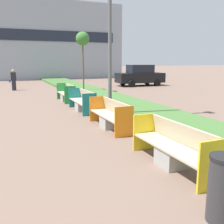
{
  "coord_description": "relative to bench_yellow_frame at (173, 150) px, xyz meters",
  "views": [
    {
      "loc": [
        -2.39,
        3.23,
        2.3
      ],
      "look_at": [
        0.9,
        11.04,
        0.6
      ],
      "focal_mm": 42.0,
      "sensor_mm": 36.0,
      "label": 1
    }
  ],
  "objects": [
    {
      "name": "litter_bin",
      "position": [
        -0.55,
        -1.94,
        0.12
      ],
      "size": [
        0.46,
        0.46,
        0.99
      ],
      "color": "#2D2D30",
      "rests_on": "ground"
    },
    {
      "name": "bench_orange_frame",
      "position": [
        -0.0,
        3.57,
        -0.0
      ],
      "size": [
        0.65,
        2.39,
        0.94
      ],
      "color": "#9E9B96",
      "rests_on": "ground"
    },
    {
      "name": "planter_grass_strip",
      "position": [
        2.26,
        4.29,
        -0.29
      ],
      "size": [
        2.8,
        120.0,
        0.18
      ],
      "color": "#426B33",
      "rests_on": "ground"
    },
    {
      "name": "building_backdrop",
      "position": [
        3.06,
        30.88,
        4.16
      ],
      "size": [
        16.41,
        8.06,
        9.07
      ],
      "color": "#939EAD",
      "rests_on": "ground"
    },
    {
      "name": "bench_yellow_frame",
      "position": [
        0.0,
        0.0,
        0.0
      ],
      "size": [
        0.65,
        2.43,
        0.94
      ],
      "color": "#9E9B96",
      "rests_on": "ground"
    },
    {
      "name": "bench_green_frame",
      "position": [
        -0.0,
        10.02,
        -0.01
      ],
      "size": [
        0.65,
        2.01,
        0.94
      ],
      "color": "#9E9B96",
      "rests_on": "ground"
    },
    {
      "name": "sapling_tree_far",
      "position": [
        2.1,
        13.7,
        3.29
      ],
      "size": [
        0.95,
        0.95,
        4.22
      ],
      "color": "brown",
      "rests_on": "ground"
    },
    {
      "name": "pedestrian_walking",
      "position": [
        -2.49,
        16.79,
        0.41
      ],
      "size": [
        0.53,
        0.24,
        1.57
      ],
      "color": "#232633",
      "rests_on": "ground"
    },
    {
      "name": "parked_car_distant",
      "position": [
        8.1,
        16.24,
        0.54
      ],
      "size": [
        4.31,
        2.05,
        1.86
      ],
      "rotation": [
        0.0,
        0.0,
        -0.07
      ],
      "color": "black",
      "rests_on": "ground"
    },
    {
      "name": "bench_teal_frame",
      "position": [
        -0.0,
        6.87,
        -0.0
      ],
      "size": [
        0.65,
        2.32,
        0.94
      ],
      "color": "#9E9B96",
      "rests_on": "ground"
    }
  ]
}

